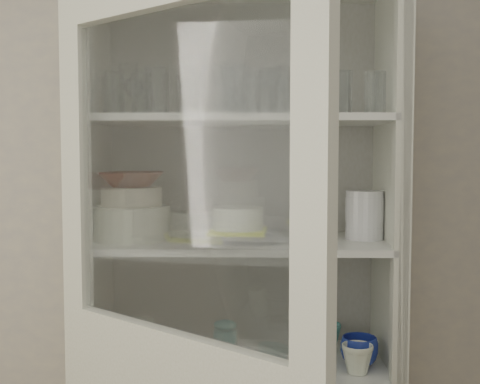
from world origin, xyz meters
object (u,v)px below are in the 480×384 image
at_px(grey_bowl_stack, 365,215).
at_px(white_canister, 140,336).
at_px(mug_teal, 326,337).
at_px(mug_blue, 359,351).
at_px(goblet_0, 134,96).
at_px(glass_platter, 238,236).
at_px(white_ramekin, 238,218).
at_px(goblet_3, 323,93).
at_px(plate_stack_back, 124,224).
at_px(yellow_trivet, 238,231).
at_px(goblet_1, 258,91).
at_px(measuring_cups, 176,360).
at_px(pantry_cabinet, 241,329).
at_px(plate_stack_front, 132,223).
at_px(cream_bowl, 132,196).
at_px(mug_white, 357,359).
at_px(terracotta_bowl, 132,179).
at_px(goblet_2, 281,93).
at_px(teal_jar, 225,338).

bearing_deg(grey_bowl_stack, white_canister, 177.78).
bearing_deg(mug_teal, mug_blue, -54.66).
height_order(goblet_0, mug_teal, goblet_0).
bearing_deg(glass_platter, white_ramekin, 0.00).
height_order(goblet_3, plate_stack_back, goblet_3).
bearing_deg(glass_platter, grey_bowl_stack, 1.29).
relative_size(glass_platter, yellow_trivet, 1.94).
relative_size(goblet_1, measuring_cups, 2.12).
bearing_deg(mug_teal, plate_stack_back, 177.94).
height_order(goblet_3, measuring_cups, goblet_3).
xyz_separation_m(pantry_cabinet, plate_stack_front, (-0.35, -0.10, 0.38)).
xyz_separation_m(pantry_cabinet, measuring_cups, (-0.20, -0.14, -0.06)).
xyz_separation_m(cream_bowl, mug_white, (0.72, -0.10, -0.50)).
relative_size(terracotta_bowl, white_canister, 1.76).
distance_m(goblet_2, measuring_cups, 0.95).
bearing_deg(goblet_3, plate_stack_back, 179.15).
distance_m(terracotta_bowl, grey_bowl_stack, 0.77).
distance_m(goblet_1, plate_stack_front, 0.61).
xyz_separation_m(white_ramekin, grey_bowl_stack, (0.42, 0.01, 0.01)).
xyz_separation_m(goblet_1, goblet_3, (0.22, 0.00, -0.01)).
relative_size(goblet_0, plate_stack_back, 0.69).
height_order(goblet_3, grey_bowl_stack, goblet_3).
distance_m(mug_blue, white_canister, 0.74).
distance_m(cream_bowl, mug_teal, 0.82).
bearing_deg(teal_jar, white_ramekin, -48.66).
relative_size(plate_stack_back, terracotta_bowl, 1.13).
bearing_deg(goblet_1, mug_white, -37.00).
bearing_deg(yellow_trivet, teal_jar, 131.34).
xyz_separation_m(goblet_2, glass_platter, (-0.14, -0.10, -0.48)).
relative_size(goblet_1, terracotta_bowl, 0.92).
relative_size(pantry_cabinet, goblet_3, 11.88).
relative_size(goblet_1, plate_stack_front, 0.75).
relative_size(white_ramekin, white_canister, 1.45).
xyz_separation_m(plate_stack_front, mug_teal, (0.65, 0.10, -0.41)).
distance_m(cream_bowl, white_canister, 0.49).
bearing_deg(measuring_cups, plate_stack_front, 162.01).
height_order(goblet_2, plate_stack_front, goblet_2).
relative_size(pantry_cabinet, white_ramekin, 12.51).
height_order(goblet_3, white_canister, goblet_3).
xyz_separation_m(mug_white, measuring_cups, (-0.57, 0.05, -0.03)).
xyz_separation_m(goblet_0, teal_jar, (0.32, -0.06, -0.83)).
bearing_deg(pantry_cabinet, mug_blue, -18.65).
bearing_deg(plate_stack_front, terracotta_bowl, 0.00).
distance_m(pantry_cabinet, glass_platter, 0.34).
height_order(goblet_3, teal_jar, goblet_3).
xyz_separation_m(plate_stack_back, measuring_cups, (0.21, -0.19, -0.42)).
distance_m(measuring_cups, white_canister, 0.19).
bearing_deg(pantry_cabinet, goblet_0, 172.87).
bearing_deg(terracotta_bowl, white_canister, 83.29).
relative_size(pantry_cabinet, goblet_0, 13.31).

